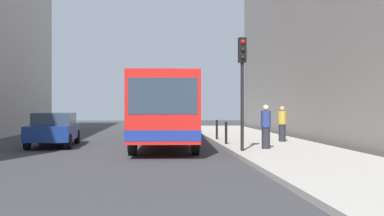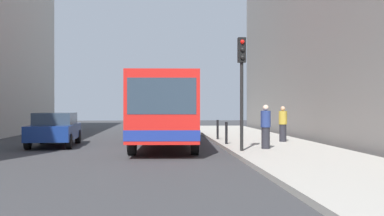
{
  "view_description": "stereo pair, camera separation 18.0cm",
  "coord_description": "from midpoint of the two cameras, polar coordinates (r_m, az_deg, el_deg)",
  "views": [
    {
      "loc": [
        0.37,
        -18.07,
        1.75
      ],
      "look_at": [
        1.9,
        0.27,
        1.7
      ],
      "focal_mm": 42.58,
      "sensor_mm": 36.0,
      "label": 1
    },
    {
      "loc": [
        0.55,
        -18.08,
        1.75
      ],
      "look_at": [
        1.9,
        0.27,
        1.7
      ],
      "focal_mm": 42.58,
      "sensor_mm": 36.0,
      "label": 2
    }
  ],
  "objects": [
    {
      "name": "ground_plane",
      "position": [
        18.16,
        -5.66,
        -5.37
      ],
      "size": [
        80.0,
        80.0,
        0.0
      ],
      "primitive_type": "plane",
      "color": "#38383A"
    },
    {
      "name": "sidewalk",
      "position": [
        18.81,
        11.08,
        -4.95
      ],
      "size": [
        4.4,
        40.0,
        0.15
      ],
      "primitive_type": "cube",
      "color": "#ADA89E",
      "rests_on": "ground"
    },
    {
      "name": "bus",
      "position": [
        20.45,
        -2.98,
        0.09
      ],
      "size": [
        3.0,
        11.12,
        3.0
      ],
      "rotation": [
        0.0,
        0.0,
        3.1
      ],
      "color": "red",
      "rests_on": "ground"
    },
    {
      "name": "car_beside_bus",
      "position": [
        21.07,
        -16.55,
        -2.47
      ],
      "size": [
        2.05,
        4.49,
        1.48
      ],
      "rotation": [
        0.0,
        0.0,
        3.19
      ],
      "color": "navy",
      "rests_on": "ground"
    },
    {
      "name": "car_behind_bus",
      "position": [
        29.48,
        -4.32,
        -1.71
      ],
      "size": [
        2.07,
        4.5,
        1.48
      ],
      "rotation": [
        0.0,
        0.0,
        3.2
      ],
      "color": "black",
      "rests_on": "ground"
    },
    {
      "name": "traffic_light",
      "position": [
        16.59,
        6.57,
        4.5
      ],
      "size": [
        0.28,
        0.33,
        4.1
      ],
      "color": "black",
      "rests_on": "sidewalk"
    },
    {
      "name": "bollard_near",
      "position": [
        19.59,
        4.59,
        -3.13
      ],
      "size": [
        0.11,
        0.11,
        0.95
      ],
      "primitive_type": "cylinder",
      "color": "black",
      "rests_on": "sidewalk"
    },
    {
      "name": "bollard_mid",
      "position": [
        22.46,
        3.46,
        -2.71
      ],
      "size": [
        0.11,
        0.11,
        0.95
      ],
      "primitive_type": "cylinder",
      "color": "black",
      "rests_on": "sidewalk"
    },
    {
      "name": "pedestrian_near_signal",
      "position": [
        17.55,
        9.5,
        -2.34
      ],
      "size": [
        0.38,
        0.38,
        1.67
      ],
      "rotation": [
        0.0,
        0.0,
        4.03
      ],
      "color": "#26262D",
      "rests_on": "sidewalk"
    },
    {
      "name": "pedestrian_mid_sidewalk",
      "position": [
        21.27,
        11.55,
        -1.98
      ],
      "size": [
        0.38,
        0.38,
        1.62
      ],
      "rotation": [
        0.0,
        0.0,
        5.71
      ],
      "color": "#26262D",
      "rests_on": "sidewalk"
    }
  ]
}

